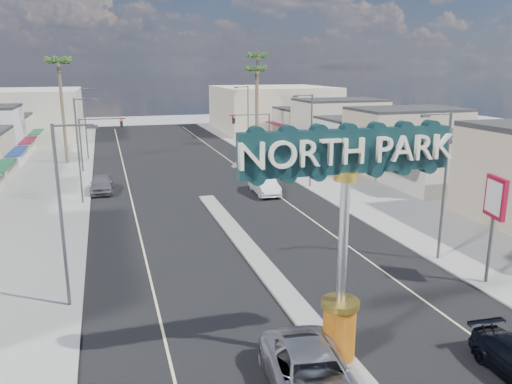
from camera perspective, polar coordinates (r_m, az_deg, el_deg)
ground at (r=46.34m, az=-5.99°, el=-0.33°), size 160.00×160.00×0.00m
road at (r=46.34m, az=-5.99°, el=-0.32°), size 20.00×120.00×0.01m
median_island at (r=31.46m, az=-0.34°, el=-7.13°), size 1.30×30.00×0.16m
sidewalk_left at (r=45.91m, az=-23.40°, el=-1.49°), size 8.00×120.00×0.12m
sidewalk_right at (r=50.75m, az=9.71°, el=0.88°), size 8.00×120.00×0.12m
storefront_row_right at (r=66.18m, az=12.60°, el=6.38°), size 12.00×42.00×6.00m
backdrop_far_left at (r=90.47m, az=-25.78°, el=7.95°), size 20.00×20.00×8.00m
backdrop_far_right at (r=94.44m, az=1.93°, el=9.52°), size 20.00×20.00×8.00m
gateway_sign at (r=18.96m, az=10.07°, el=-3.10°), size 8.20×1.50×9.15m
traffic_signal_left at (r=58.56m, az=-17.70°, el=6.36°), size 5.09×0.45×6.00m
traffic_signal_right at (r=61.12m, az=-0.11°, el=7.31°), size 5.09×0.45×6.00m
streetlight_l_near at (r=25.04m, az=-21.09°, el=-1.68°), size 2.03×0.22×9.00m
streetlight_l_mid at (r=44.63m, az=-19.47°, el=5.03°), size 2.03×0.22×9.00m
streetlight_l_far at (r=66.46m, az=-18.79°, el=7.81°), size 2.03×0.22×9.00m
streetlight_r_near at (r=31.23m, az=20.55°, el=1.36°), size 2.03×0.22×9.00m
streetlight_r_mid at (r=48.37m, az=6.15°, el=6.39°), size 2.03×0.22×9.00m
streetlight_r_far at (r=69.03m, az=-1.05°, el=8.75°), size 2.03×0.22×9.00m
palm_left_far at (r=64.29m, az=-21.64°, el=13.14°), size 2.60×2.60×13.10m
palm_right_mid at (r=73.30m, az=0.04°, el=13.39°), size 2.60×2.60×12.10m
palm_right_far at (r=79.62m, az=0.16°, el=14.73°), size 2.60×2.60×14.10m
suv_left at (r=18.70m, az=6.51°, el=-20.43°), size 3.73×6.72×1.78m
car_parked_left at (r=49.09m, az=-17.25°, el=0.95°), size 2.26×5.12×1.71m
car_parked_right at (r=46.32m, az=0.96°, el=0.87°), size 2.10×5.43×1.77m
bank_pylon_sign at (r=28.94m, az=25.63°, el=-1.18°), size 0.64×1.83×5.84m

